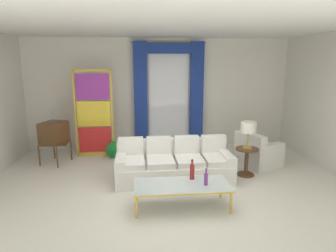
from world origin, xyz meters
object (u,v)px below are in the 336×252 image
coffee_table (182,186)px  table_lamp_brass (248,128)px  peacock_figurine (115,151)px  couch_white_long (174,164)px  bottle_blue_decanter (206,178)px  vintage_tv (54,133)px  round_side_table (247,159)px  armchair_white (257,154)px  stained_glass_divider (94,115)px  bottle_crystal_tall (192,171)px

coffee_table → table_lamp_brass: table_lamp_brass is taller
peacock_figurine → table_lamp_brass: bearing=-24.9°
couch_white_long → bottle_blue_decanter: bearing=-73.7°
vintage_tv → peacock_figurine: size_ratio=2.24×
bottle_blue_decanter → round_side_table: bearing=48.3°
bottle_blue_decanter → armchair_white: bearing=48.9°
vintage_tv → stained_glass_divider: 1.04m
peacock_figurine → table_lamp_brass: size_ratio=1.05×
stained_glass_divider → peacock_figurine: (0.50, -0.30, -0.84)m
bottle_blue_decanter → stained_glass_divider: size_ratio=0.13×
couch_white_long → bottle_blue_decanter: (0.38, -1.30, 0.22)m
couch_white_long → vintage_tv: vintage_tv is taller
couch_white_long → coffee_table: size_ratio=1.49×
vintage_tv → table_lamp_brass: size_ratio=2.36×
armchair_white → bottle_blue_decanter: bearing=-131.1°
coffee_table → table_lamp_brass: size_ratio=2.76×
armchair_white → stained_glass_divider: stained_glass_divider is taller
couch_white_long → armchair_white: 2.10m
stained_glass_divider → couch_white_long: bearing=-42.4°
couch_white_long → coffee_table: 1.23m
bottle_blue_decanter → stained_glass_divider: bearing=126.6°
couch_white_long → table_lamp_brass: 1.72m
bottle_crystal_tall → couch_white_long: bearing=100.7°
couch_white_long → round_side_table: bearing=0.9°
coffee_table → round_side_table: 2.01m
coffee_table → table_lamp_brass: bearing=38.9°
round_side_table → couch_white_long: bearing=-179.1°
peacock_figurine → coffee_table: bearing=-63.1°
armchair_white → peacock_figurine: armchair_white is taller
bottle_blue_decanter → round_side_table: size_ratio=0.48×
armchair_white → table_lamp_brass: bearing=-129.7°
vintage_tv → round_side_table: bearing=-15.6°
couch_white_long → round_side_table: 1.56m
stained_glass_divider → round_side_table: (3.38, -1.64, -0.70)m
armchair_white → round_side_table: size_ratio=1.81×
coffee_table → bottle_blue_decanter: bottle_blue_decanter is taller
couch_white_long → round_side_table: (1.56, 0.03, 0.05)m
couch_white_long → vintage_tv: bearing=155.8°
coffee_table → armchair_white: bearing=41.9°
table_lamp_brass → peacock_figurine: bearing=155.1°
couch_white_long → peacock_figurine: bearing=134.1°
peacock_figurine → table_lamp_brass: (2.88, -1.34, 0.81)m
couch_white_long → stained_glass_divider: bearing=137.6°
couch_white_long → coffee_table: (-0.01, -1.23, 0.07)m
coffee_table → vintage_tv: bearing=137.8°
bottle_blue_decanter → table_lamp_brass: table_lamp_brass is taller
couch_white_long → bottle_crystal_tall: bearing=-79.3°
coffee_table → stained_glass_divider: (-1.81, 2.90, 0.68)m
couch_white_long → table_lamp_brass: table_lamp_brass is taller
couch_white_long → bottle_blue_decanter: couch_white_long is taller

